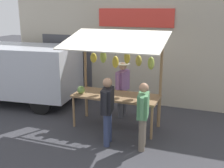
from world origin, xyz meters
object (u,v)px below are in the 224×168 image
object	(u,v)px
shopper_with_ponytail	(108,107)
parked_van	(6,68)
shopper_in_grey_tee	(143,112)
vendor_with_sunhat	(123,85)
market_stall	(117,69)

from	to	relation	value
shopper_with_ponytail	parked_van	size ratio (longest dim) A/B	0.34
shopper_in_grey_tee	parked_van	bearing A→B (deg)	64.03
vendor_with_sunhat	shopper_in_grey_tee	size ratio (longest dim) A/B	1.05
vendor_with_sunhat	shopper_in_grey_tee	world-z (taller)	vendor_with_sunhat
market_stall	vendor_with_sunhat	bearing A→B (deg)	-83.76
shopper_with_ponytail	parked_van	distance (m)	4.61
shopper_in_grey_tee	market_stall	bearing A→B (deg)	37.12
vendor_with_sunhat	parked_van	size ratio (longest dim) A/B	0.35
market_stall	shopper_in_grey_tee	distance (m)	1.50
parked_van	market_stall	bearing A→B (deg)	164.27
vendor_with_sunhat	shopper_in_grey_tee	xyz separation A→B (m)	(-1.03, 1.65, -0.07)
market_stall	shopper_in_grey_tee	xyz separation A→B (m)	(-0.95, 0.94, -0.69)
shopper_with_ponytail	parked_van	xyz separation A→B (m)	(4.28, -1.70, 0.22)
vendor_with_sunhat	parked_van	distance (m)	4.06
shopper_in_grey_tee	shopper_with_ponytail	bearing A→B (deg)	86.63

